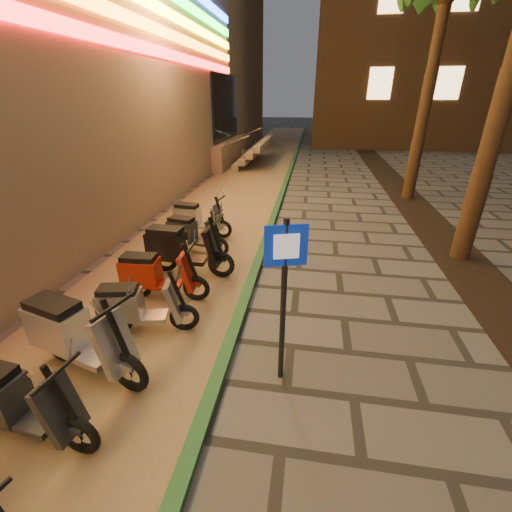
% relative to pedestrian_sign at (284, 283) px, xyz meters
% --- Properties ---
extents(parking_strip, '(3.40, 60.00, 0.01)m').
position_rel_pedestrian_sign_xyz_m(parking_strip, '(-2.51, 7.29, -1.42)').
color(parking_strip, '#8C7251').
rests_on(parking_strip, ground).
extents(green_curb, '(0.18, 60.00, 0.10)m').
position_rel_pedestrian_sign_xyz_m(green_curb, '(-0.81, 7.29, -1.38)').
color(green_curb, '#225C2F').
rests_on(green_curb, ground).
extents(planting_strip, '(1.20, 40.00, 0.02)m').
position_rel_pedestrian_sign_xyz_m(planting_strip, '(3.69, 2.29, -1.42)').
color(planting_strip, black).
rests_on(planting_strip, ground).
extents(pedestrian_sign, '(0.47, 0.17, 2.20)m').
position_rel_pedestrian_sign_xyz_m(pedestrian_sign, '(0.00, 0.00, 0.00)').
color(pedestrian_sign, black).
rests_on(pedestrian_sign, ground).
extents(scooter_6, '(1.60, 0.62, 1.13)m').
position_rel_pedestrian_sign_xyz_m(scooter_6, '(-2.69, -1.28, -0.94)').
color(scooter_6, black).
rests_on(scooter_6, ground).
extents(scooter_7, '(1.84, 0.93, 1.30)m').
position_rel_pedestrian_sign_xyz_m(scooter_7, '(-2.67, -0.27, -0.86)').
color(scooter_7, black).
rests_on(scooter_7, ground).
extents(scooter_8, '(1.50, 0.69, 1.06)m').
position_rel_pedestrian_sign_xyz_m(scooter_8, '(-2.28, 0.61, -0.97)').
color(scooter_8, black).
rests_on(scooter_8, ground).
extents(scooter_9, '(1.58, 0.55, 1.11)m').
position_rel_pedestrian_sign_xyz_m(scooter_9, '(-2.42, 1.58, -0.94)').
color(scooter_9, black).
rests_on(scooter_9, ground).
extents(scooter_10, '(1.81, 0.64, 1.28)m').
position_rel_pedestrian_sign_xyz_m(scooter_10, '(-2.31, 2.59, -0.87)').
color(scooter_10, black).
rests_on(scooter_10, ground).
extents(scooter_11, '(1.52, 0.69, 1.07)m').
position_rel_pedestrian_sign_xyz_m(scooter_11, '(-2.44, 3.65, -0.96)').
color(scooter_11, black).
rests_on(scooter_11, ground).
extents(scooter_12, '(1.55, 0.58, 1.09)m').
position_rel_pedestrian_sign_xyz_m(scooter_12, '(-2.66, 4.68, -0.95)').
color(scooter_12, black).
rests_on(scooter_12, ground).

